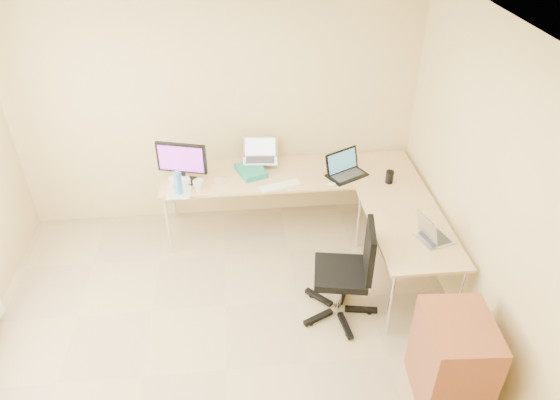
{
  "coord_description": "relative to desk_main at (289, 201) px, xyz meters",
  "views": [
    {
      "loc": [
        0.18,
        -2.75,
        3.55
      ],
      "look_at": [
        0.55,
        1.1,
        0.9
      ],
      "focal_mm": 33.38,
      "sensor_mm": 36.0,
      "label": 1
    }
  ],
  "objects": [
    {
      "name": "floor",
      "position": [
        -0.72,
        -1.85,
        -0.36
      ],
      "size": [
        4.5,
        4.5,
        0.0
      ],
      "primitive_type": "plane",
      "color": "tan",
      "rests_on": "ground"
    },
    {
      "name": "ceiling",
      "position": [
        -0.72,
        -1.85,
        2.24
      ],
      "size": [
        4.5,
        4.5,
        0.0
      ],
      "primitive_type": "plane",
      "rotation": [
        3.14,
        0.0,
        0.0
      ],
      "color": "white",
      "rests_on": "ground"
    },
    {
      "name": "wall_back",
      "position": [
        -0.72,
        0.4,
        0.93
      ],
      "size": [
        4.5,
        0.0,
        4.5
      ],
      "primitive_type": "plane",
      "rotation": [
        1.57,
        0.0,
        0.0
      ],
      "color": "#D6B978",
      "rests_on": "ground"
    },
    {
      "name": "wall_right",
      "position": [
        1.38,
        -1.85,
        0.93
      ],
      "size": [
        0.0,
        4.5,
        4.5
      ],
      "primitive_type": "plane",
      "rotation": [
        1.57,
        0.0,
        -1.57
      ],
      "color": "#D6B978",
      "rests_on": "ground"
    },
    {
      "name": "desk_main",
      "position": [
        0.0,
        0.0,
        0.0
      ],
      "size": [
        2.65,
        0.7,
        0.73
      ],
      "primitive_type": "cube",
      "color": "tan",
      "rests_on": "ground"
    },
    {
      "name": "desk_return",
      "position": [
        0.98,
        -1.0,
        0.0
      ],
      "size": [
        0.7,
        1.3,
        0.73
      ],
      "primitive_type": "cube",
      "color": "tan",
      "rests_on": "ground"
    },
    {
      "name": "monitor",
      "position": [
        -1.09,
        -0.07,
        0.58
      ],
      "size": [
        0.53,
        0.29,
        0.43
      ],
      "primitive_type": "cube",
      "rotation": [
        0.0,
        0.0,
        -0.27
      ],
      "color": "black",
      "rests_on": "desk_main"
    },
    {
      "name": "book_stack",
      "position": [
        -0.4,
        0.02,
        0.39
      ],
      "size": [
        0.35,
        0.4,
        0.06
      ],
      "primitive_type": "cube",
      "rotation": [
        0.0,
        0.0,
        0.34
      ],
      "color": "#167863",
      "rests_on": "desk_main"
    },
    {
      "name": "laptop_center",
      "position": [
        -0.3,
        0.17,
        0.54
      ],
      "size": [
        0.38,
        0.3,
        0.23
      ],
      "primitive_type": "cube",
      "rotation": [
        0.0,
        0.0,
        -0.08
      ],
      "color": "silver",
      "rests_on": "desk_main"
    },
    {
      "name": "laptop_black",
      "position": [
        0.58,
        -0.13,
        0.49
      ],
      "size": [
        0.49,
        0.44,
        0.25
      ],
      "primitive_type": "cube",
      "rotation": [
        0.0,
        0.0,
        0.49
      ],
      "color": "black",
      "rests_on": "desk_main"
    },
    {
      "name": "keyboard",
      "position": [
        -0.13,
        -0.27,
        0.37
      ],
      "size": [
        0.43,
        0.23,
        0.02
      ],
      "primitive_type": "cube",
      "rotation": [
        0.0,
        0.0,
        0.29
      ],
      "color": "silver",
      "rests_on": "desk_main"
    },
    {
      "name": "mouse",
      "position": [
        0.39,
        -0.3,
        0.38
      ],
      "size": [
        0.09,
        0.06,
        0.03
      ],
      "primitive_type": "ellipsoid",
      "rotation": [
        0.0,
        0.0,
        0.02
      ],
      "color": "white",
      "rests_on": "desk_main"
    },
    {
      "name": "mug",
      "position": [
        -0.93,
        -0.24,
        0.42
      ],
      "size": [
        0.12,
        0.12,
        0.1
      ],
      "primitive_type": "imported",
      "rotation": [
        0.0,
        0.0,
        -0.12
      ],
      "color": "white",
      "rests_on": "desk_main"
    },
    {
      "name": "cd_stack",
      "position": [
        -0.73,
        -0.13,
        0.38
      ],
      "size": [
        0.14,
        0.14,
        0.03
      ],
      "primitive_type": "cylinder",
      "rotation": [
        0.0,
        0.0,
        -0.21
      ],
      "color": "white",
      "rests_on": "desk_main"
    },
    {
      "name": "water_bottle",
      "position": [
        -1.12,
        -0.3,
        0.49
      ],
      "size": [
        0.08,
        0.08,
        0.24
      ],
      "primitive_type": "cylinder",
      "rotation": [
        0.0,
        0.0,
        -0.23
      ],
      "color": "#3C7CBB",
      "rests_on": "desk_main"
    },
    {
      "name": "papers",
      "position": [
        -1.13,
        -0.24,
        0.37
      ],
      "size": [
        0.24,
        0.33,
        0.01
      ],
      "primitive_type": "cube",
      "rotation": [
        0.0,
        0.0,
        -0.04
      ],
      "color": "beige",
      "rests_on": "desk_main"
    },
    {
      "name": "white_box",
      "position": [
        -1.13,
        -0.12,
        0.4
      ],
      "size": [
        0.23,
        0.19,
        0.07
      ],
      "primitive_type": "cube",
      "rotation": [
        0.0,
        0.0,
        0.32
      ],
      "color": "white",
      "rests_on": "desk_main"
    },
    {
      "name": "desk_fan",
      "position": [
        -1.13,
        0.04,
        0.51
      ],
      "size": [
        0.23,
        0.23,
        0.28
      ],
      "primitive_type": "cylinder",
      "rotation": [
        0.0,
        0.0,
        0.05
      ],
      "color": "white",
      "rests_on": "desk_main"
    },
    {
      "name": "black_cup",
      "position": [
        0.97,
        -0.3,
        0.43
      ],
      "size": [
        0.1,
        0.1,
        0.13
      ],
      "primitive_type": "cylinder",
      "rotation": [
        0.0,
        0.0,
        0.25
      ],
      "color": "black",
      "rests_on": "desk_main"
    },
    {
      "name": "laptop_return",
      "position": [
        1.13,
        -1.23,
        0.47
      ],
      "size": [
        0.39,
        0.34,
        0.22
      ],
      "primitive_type": "cube",
      "rotation": [
        0.0,
        0.0,
        1.86
      ],
      "color": "#B1B3C4",
      "rests_on": "desk_return"
    },
    {
      "name": "office_chair",
      "position": [
        0.3,
        -1.3,
        0.14
      ],
      "size": [
        0.68,
        0.68,
        0.98
      ],
      "primitive_type": "cube",
      "rotation": [
        0.0,
        0.0,
        -0.17
      ],
      "color": "black",
      "rests_on": "ground"
    },
    {
      "name": "cabinet",
      "position": [
        0.97,
        -2.22,
        -0.01
      ],
      "size": [
        0.51,
        0.62,
        0.83
      ],
      "primitive_type": "cube",
      "rotation": [
        0.0,
        0.0,
        -0.06
      ],
      "color": "brown",
      "rests_on": "ground"
    }
  ]
}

